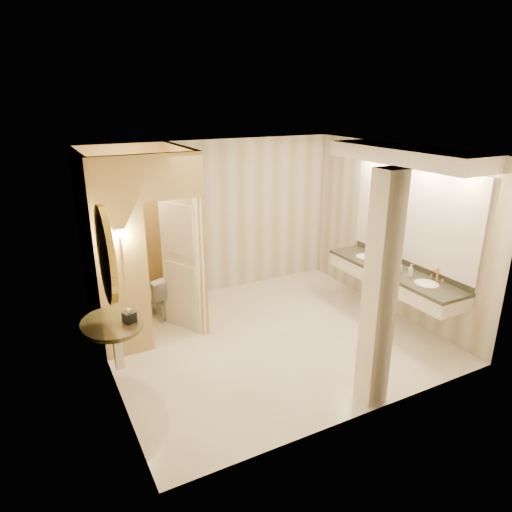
% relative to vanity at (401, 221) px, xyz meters
% --- Properties ---
extents(floor, '(4.50, 4.50, 0.00)m').
position_rel_vanity_xyz_m(floor, '(-1.98, 0.40, -1.63)').
color(floor, white).
rests_on(floor, ground).
extents(ceiling, '(4.50, 4.50, 0.00)m').
position_rel_vanity_xyz_m(ceiling, '(-1.98, 0.40, 1.07)').
color(ceiling, white).
rests_on(ceiling, wall_back).
extents(wall_back, '(4.50, 0.02, 2.70)m').
position_rel_vanity_xyz_m(wall_back, '(-1.98, 2.40, -0.28)').
color(wall_back, beige).
rests_on(wall_back, floor).
extents(wall_front, '(4.50, 0.02, 2.70)m').
position_rel_vanity_xyz_m(wall_front, '(-1.98, -1.60, -0.28)').
color(wall_front, beige).
rests_on(wall_front, floor).
extents(wall_left, '(0.02, 4.00, 2.70)m').
position_rel_vanity_xyz_m(wall_left, '(-4.23, 0.40, -0.28)').
color(wall_left, beige).
rests_on(wall_left, floor).
extents(wall_right, '(0.02, 4.00, 2.70)m').
position_rel_vanity_xyz_m(wall_right, '(0.27, 0.40, -0.28)').
color(wall_right, beige).
rests_on(wall_right, floor).
extents(toilet_closet, '(1.50, 1.55, 2.70)m').
position_rel_vanity_xyz_m(toilet_closet, '(-3.11, 1.37, -0.24)').
color(toilet_closet, tan).
rests_on(toilet_closet, floor).
extents(wall_sconce, '(0.14, 0.14, 0.42)m').
position_rel_vanity_xyz_m(wall_sconce, '(-3.90, 0.83, 0.10)').
color(wall_sconce, '#C98840').
rests_on(wall_sconce, toilet_closet).
extents(vanity, '(0.75, 2.58, 2.09)m').
position_rel_vanity_xyz_m(vanity, '(0.00, 0.00, 0.00)').
color(vanity, white).
rests_on(vanity, floor).
extents(console_shelf, '(0.89, 0.89, 1.89)m').
position_rel_vanity_xyz_m(console_shelf, '(-4.19, 0.21, -0.29)').
color(console_shelf, black).
rests_on(console_shelf, floor).
extents(pillar, '(0.27, 0.27, 2.70)m').
position_rel_vanity_xyz_m(pillar, '(-1.63, -1.40, -0.28)').
color(pillar, white).
rests_on(pillar, floor).
extents(tissue_box, '(0.17, 0.17, 0.13)m').
position_rel_vanity_xyz_m(tissue_box, '(-4.02, 0.11, -0.69)').
color(tissue_box, black).
rests_on(tissue_box, console_shelf).
extents(toilet, '(0.52, 0.76, 0.71)m').
position_rel_vanity_xyz_m(toilet, '(-3.23, 1.88, -1.27)').
color(toilet, white).
rests_on(toilet, floor).
extents(soap_bottle_a, '(0.08, 0.08, 0.15)m').
position_rel_vanity_xyz_m(soap_bottle_a, '(-0.04, -0.12, -0.68)').
color(soap_bottle_a, beige).
rests_on(soap_bottle_a, vanity).
extents(soap_bottle_b, '(0.10, 0.10, 0.10)m').
position_rel_vanity_xyz_m(soap_bottle_b, '(-0.06, 0.08, -0.70)').
color(soap_bottle_b, silver).
rests_on(soap_bottle_b, vanity).
extents(soap_bottle_c, '(0.10, 0.10, 0.19)m').
position_rel_vanity_xyz_m(soap_bottle_c, '(-0.05, -0.34, -0.66)').
color(soap_bottle_c, '#C6B28C').
rests_on(soap_bottle_c, vanity).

